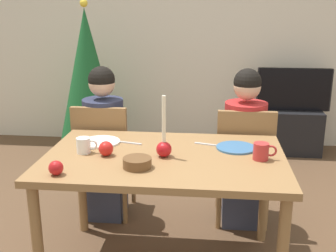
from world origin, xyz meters
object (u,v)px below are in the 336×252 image
at_px(chair_left, 104,155).
at_px(person_right_child, 244,151).
at_px(person_left_child, 105,146).
at_px(tv_stand, 290,131).
at_px(plate_right, 236,148).
at_px(tv, 294,89).
at_px(mug_left, 84,145).
at_px(chair_right, 244,160).
at_px(apple_near_candle, 56,168).
at_px(apple_by_left_plate, 106,149).
at_px(dining_table, 164,169).
at_px(mug_right, 262,151).
at_px(plate_left, 100,142).
at_px(bowl_walnuts, 137,163).
at_px(candle_centerpiece, 164,145).
at_px(christmas_tree, 88,78).

distance_m(chair_left, person_right_child, 1.04).
bearing_deg(person_left_child, tv_stand, 44.72).
distance_m(person_right_child, plate_right, 0.52).
distance_m(tv, mug_left, 2.82).
bearing_deg(chair_right, apple_near_candle, -137.16).
bearing_deg(apple_near_candle, chair_right, 42.84).
bearing_deg(apple_by_left_plate, person_right_child, 38.87).
bearing_deg(tv_stand, chair_right, -110.68).
xyz_separation_m(person_left_child, apple_by_left_plate, (0.19, -0.68, 0.22)).
distance_m(dining_table, person_left_child, 0.84).
bearing_deg(dining_table, mug_right, -1.13).
distance_m(plate_left, apple_near_candle, 0.54).
bearing_deg(chair_right, mug_right, -85.96).
bearing_deg(mug_left, tv_stand, 54.85).
height_order(bowl_walnuts, apple_by_left_plate, apple_by_left_plate).
bearing_deg(person_right_child, apple_near_candle, -136.20).
height_order(mug_right, bowl_walnuts, mug_right).
xyz_separation_m(chair_left, tv, (1.68, 1.69, 0.20)).
relative_size(dining_table, tv_stand, 2.19).
bearing_deg(mug_right, apple_by_left_plate, -178.06).
xyz_separation_m(dining_table, plate_right, (0.42, 0.16, 0.09)).
bearing_deg(chair_left, tv_stand, 45.28).
xyz_separation_m(candle_centerpiece, apple_near_candle, (-0.52, -0.33, -0.03)).
bearing_deg(apple_near_candle, person_right_child, 43.80).
bearing_deg(mug_right, candle_centerpiece, -178.81).
height_order(bowl_walnuts, apple_near_candle, apple_near_candle).
distance_m(dining_table, mug_right, 0.57).
distance_m(chair_right, mug_right, 0.68).
bearing_deg(apple_near_candle, plate_right, 28.50).
xyz_separation_m(dining_table, apple_by_left_plate, (-0.34, -0.04, 0.13)).
distance_m(plate_left, bowl_walnuts, 0.50).
distance_m(plate_right, apple_near_candle, 1.07).
bearing_deg(mug_right, person_right_child, 93.84).
relative_size(dining_table, person_left_child, 1.19).
distance_m(mug_left, apple_near_candle, 0.34).
bearing_deg(mug_left, candle_centerpiece, -1.94).
relative_size(tv_stand, plate_left, 2.56).
xyz_separation_m(person_left_child, mug_left, (0.05, -0.65, 0.23)).
relative_size(chair_right, tv, 1.14).
bearing_deg(dining_table, candle_centerpiece, -89.77).
relative_size(person_right_child, mug_left, 9.27).
xyz_separation_m(person_right_child, tv_stand, (0.64, 1.66, -0.33)).
bearing_deg(person_left_child, mug_right, -31.06).
relative_size(christmas_tree, mug_left, 13.03).
distance_m(dining_table, tv, 2.57).
xyz_separation_m(chair_right, person_right_child, (0.00, 0.03, 0.06)).
relative_size(chair_right, person_right_child, 0.77).
bearing_deg(person_left_child, mug_left, -85.39).
relative_size(plate_right, mug_left, 1.89).
xyz_separation_m(chair_right, apple_by_left_plate, (-0.84, -0.65, 0.28)).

